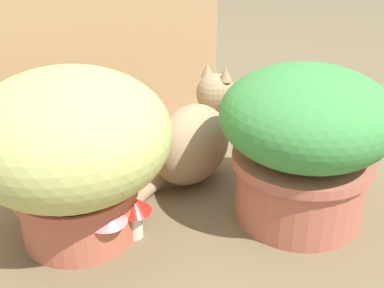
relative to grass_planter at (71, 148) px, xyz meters
The scene contains 6 objects.
ground_plane 0.30m from the grass_planter, ahead, with size 6.00×6.00×0.00m, color brown.
grass_planter is the anchor object (origin of this frame).
leafy_planter 0.53m from the grass_planter, 21.54° to the right, with size 0.40×0.40×0.38m.
cat 0.39m from the grass_planter, 14.48° to the left, with size 0.39×0.26×0.32m.
mushroom_ornament_pink 0.17m from the grass_planter, 74.02° to the right, with size 0.09×0.09×0.13m.
mushroom_ornament_red 0.20m from the grass_planter, 34.63° to the right, with size 0.08×0.08×0.11m.
Camera 1 is at (-0.43, -0.90, 0.69)m, focal length 45.24 mm.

